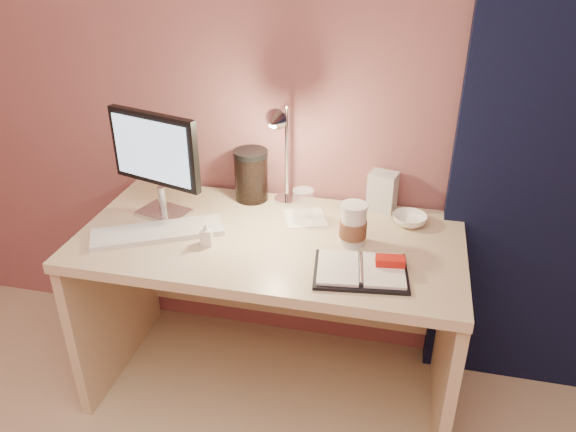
% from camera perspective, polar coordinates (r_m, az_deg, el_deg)
% --- Properties ---
extents(room, '(3.50, 3.50, 3.50)m').
position_cam_1_polar(room, '(2.17, 25.65, 8.62)').
color(room, '#C6B28E').
rests_on(room, ground).
extents(desk, '(1.40, 0.70, 0.73)m').
position_cam_1_polar(desk, '(2.23, -1.33, -6.14)').
color(desk, beige).
rests_on(desk, ground).
extents(monitor, '(0.38, 0.19, 0.41)m').
position_cam_1_polar(monitor, '(2.15, -13.18, 6.02)').
color(monitor, silver).
rests_on(monitor, desk).
extents(keyboard, '(0.48, 0.35, 0.02)m').
position_cam_1_polar(keyboard, '(2.11, -13.10, -1.60)').
color(keyboard, silver).
rests_on(keyboard, desk).
extents(planner, '(0.33, 0.26, 0.05)m').
position_cam_1_polar(planner, '(1.86, 7.65, -5.42)').
color(planner, black).
rests_on(planner, desk).
extents(paper_c, '(0.20, 0.20, 0.00)m').
position_cam_1_polar(paper_c, '(2.17, 1.75, -0.18)').
color(paper_c, white).
rests_on(paper_c, desk).
extents(coffee_cup, '(0.10, 0.10, 0.16)m').
position_cam_1_polar(coffee_cup, '(1.98, 6.64, -0.97)').
color(coffee_cup, silver).
rests_on(coffee_cup, desk).
extents(clear_cup, '(0.08, 0.08, 0.14)m').
position_cam_1_polar(clear_cup, '(2.11, 1.53, 0.97)').
color(clear_cup, white).
rests_on(clear_cup, desk).
extents(bowl, '(0.15, 0.15, 0.04)m').
position_cam_1_polar(bowl, '(2.17, 12.26, -0.38)').
color(bowl, white).
rests_on(bowl, desk).
extents(lotion_bottle, '(0.05, 0.05, 0.09)m').
position_cam_1_polar(lotion_bottle, '(2.00, -8.32, -1.75)').
color(lotion_bottle, silver).
rests_on(lotion_bottle, desk).
extents(dark_jar, '(0.13, 0.13, 0.19)m').
position_cam_1_polar(dark_jar, '(2.29, -3.75, 3.91)').
color(dark_jar, black).
rests_on(dark_jar, desk).
extents(product_box, '(0.12, 0.11, 0.16)m').
position_cam_1_polar(product_box, '(2.24, 9.58, 2.48)').
color(product_box, silver).
rests_on(product_box, desk).
extents(desk_lamp, '(0.10, 0.27, 0.44)m').
position_cam_1_polar(desk_lamp, '(2.09, -0.71, 6.86)').
color(desk_lamp, silver).
rests_on(desk_lamp, desk).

